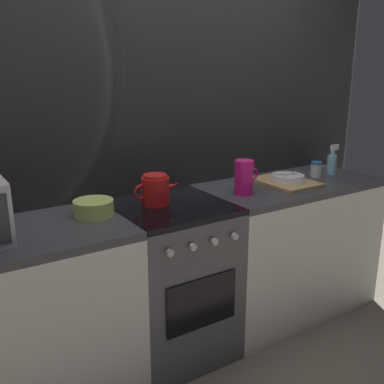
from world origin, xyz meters
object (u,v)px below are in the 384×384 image
object	(u,v)px
kettle	(156,190)
mixing_bowl	(94,208)
stove_unit	(172,280)
pitcher	(244,177)
spice_jar	(316,169)
spray_bottle	(332,163)
dish_pile	(286,180)

from	to	relation	value
kettle	mixing_bowl	world-z (taller)	kettle
stove_unit	pitcher	bearing A→B (deg)	-5.53
mixing_bowl	spice_jar	world-z (taller)	spice_jar
kettle	spice_jar	bearing A→B (deg)	-1.65
mixing_bowl	spice_jar	xyz separation A→B (m)	(1.56, -0.04, 0.01)
spray_bottle	stove_unit	bearing A→B (deg)	-179.13
mixing_bowl	dish_pile	xyz separation A→B (m)	(1.26, -0.07, -0.02)
stove_unit	spice_jar	size ratio (longest dim) A/B	8.57
dish_pile	spray_bottle	distance (m)	0.47
pitcher	spice_jar	xyz separation A→B (m)	(0.68, 0.06, -0.05)
stove_unit	dish_pile	distance (m)	0.96
pitcher	dish_pile	bearing A→B (deg)	4.84
mixing_bowl	pitcher	distance (m)	0.89
kettle	dish_pile	distance (m)	0.91
kettle	pitcher	bearing A→B (deg)	-10.15
pitcher	dish_pile	xyz separation A→B (m)	(0.37, 0.03, -0.08)
spice_jar	spray_bottle	bearing A→B (deg)	1.61
dish_pile	spice_jar	xyz separation A→B (m)	(0.31, 0.03, 0.03)
stove_unit	pitcher	distance (m)	0.72
stove_unit	spray_bottle	bearing A→B (deg)	0.87
mixing_bowl	kettle	bearing A→B (deg)	-0.21
kettle	spray_bottle	bearing A→B (deg)	-1.27
pitcher	mixing_bowl	bearing A→B (deg)	173.75
pitcher	spray_bottle	xyz separation A→B (m)	(0.84, 0.07, -0.02)
stove_unit	kettle	bearing A→B (deg)	142.96
stove_unit	spray_bottle	world-z (taller)	spray_bottle
stove_unit	spice_jar	xyz separation A→B (m)	(1.14, 0.02, 0.50)
kettle	mixing_bowl	size ratio (longest dim) A/B	1.42
spice_jar	spray_bottle	world-z (taller)	spray_bottle
stove_unit	spray_bottle	size ratio (longest dim) A/B	4.43
kettle	dish_pile	world-z (taller)	kettle
stove_unit	pitcher	world-z (taller)	pitcher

